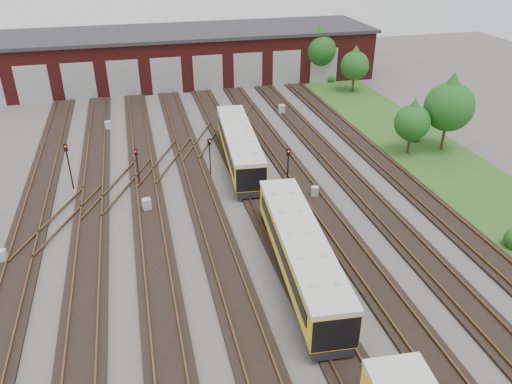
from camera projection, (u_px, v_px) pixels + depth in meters
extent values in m
plane|color=#484543|center=(250.00, 245.00, 32.03)|extent=(120.00, 120.00, 0.00)
cube|color=black|center=(16.00, 277.00, 28.95)|extent=(2.40, 70.00, 0.18)
cube|color=brown|center=(2.00, 277.00, 28.72)|extent=(0.10, 70.00, 0.15)
cube|color=brown|center=(29.00, 273.00, 29.03)|extent=(0.10, 70.00, 0.15)
cube|color=black|center=(88.00, 267.00, 29.82)|extent=(2.40, 70.00, 0.18)
cube|color=brown|center=(75.00, 267.00, 29.59)|extent=(0.10, 70.00, 0.15)
cube|color=brown|center=(100.00, 263.00, 29.90)|extent=(0.10, 70.00, 0.15)
cube|color=black|center=(155.00, 257.00, 30.69)|extent=(2.40, 70.00, 0.18)
cube|color=brown|center=(143.00, 257.00, 30.46)|extent=(0.10, 70.00, 0.15)
cube|color=brown|center=(167.00, 253.00, 30.77)|extent=(0.10, 70.00, 0.15)
cube|color=black|center=(219.00, 248.00, 31.56)|extent=(2.40, 70.00, 0.18)
cube|color=brown|center=(208.00, 248.00, 31.32)|extent=(0.10, 70.00, 0.15)
cube|color=brown|center=(230.00, 244.00, 31.63)|extent=(0.10, 70.00, 0.15)
cube|color=black|center=(280.00, 240.00, 32.42)|extent=(2.40, 70.00, 0.18)
cube|color=brown|center=(269.00, 239.00, 32.19)|extent=(0.10, 70.00, 0.15)
cube|color=brown|center=(290.00, 236.00, 32.50)|extent=(0.10, 70.00, 0.15)
cube|color=black|center=(337.00, 231.00, 33.29)|extent=(2.40, 70.00, 0.18)
cube|color=brown|center=(327.00, 231.00, 33.06)|extent=(0.10, 70.00, 0.15)
cube|color=brown|center=(347.00, 228.00, 33.37)|extent=(0.10, 70.00, 0.15)
cube|color=black|center=(392.00, 224.00, 34.16)|extent=(2.40, 70.00, 0.18)
cube|color=brown|center=(382.00, 223.00, 33.93)|extent=(0.10, 70.00, 0.15)
cube|color=brown|center=(401.00, 220.00, 34.24)|extent=(0.10, 70.00, 0.15)
cube|color=black|center=(443.00, 216.00, 35.03)|extent=(2.40, 70.00, 0.18)
cube|color=brown|center=(435.00, 215.00, 34.79)|extent=(0.10, 70.00, 0.15)
cube|color=brown|center=(453.00, 213.00, 35.11)|extent=(0.10, 70.00, 0.15)
cube|color=brown|center=(120.00, 186.00, 38.72)|extent=(5.40, 9.62, 0.15)
cube|color=brown|center=(167.00, 160.00, 43.00)|extent=(5.40, 9.62, 0.15)
cube|color=brown|center=(205.00, 139.00, 47.29)|extent=(5.40, 9.62, 0.15)
cube|color=brown|center=(61.00, 218.00, 34.43)|extent=(5.40, 9.62, 0.15)
cube|color=brown|center=(237.00, 121.00, 51.57)|extent=(5.40, 9.62, 0.15)
cube|color=#551715|center=(177.00, 57.00, 64.78)|extent=(50.00, 12.00, 6.00)
cube|color=#2B2B2E|center=(175.00, 32.00, 63.29)|extent=(51.00, 12.50, 0.40)
cube|color=#9B9DA0|center=(33.00, 85.00, 56.33)|extent=(3.60, 0.12, 4.40)
cube|color=#9B9DA0|center=(79.00, 82.00, 57.41)|extent=(3.60, 0.12, 4.40)
cube|color=#9B9DA0|center=(124.00, 79.00, 58.50)|extent=(3.60, 0.12, 4.40)
cube|color=#9B9DA0|center=(167.00, 76.00, 59.58)|extent=(3.60, 0.12, 4.40)
cube|color=#9B9DA0|center=(208.00, 73.00, 60.67)|extent=(3.60, 0.12, 4.40)
cube|color=#9B9DA0|center=(248.00, 71.00, 61.75)|extent=(3.60, 0.12, 4.40)
cube|color=#9B9DA0|center=(286.00, 68.00, 62.83)|extent=(3.60, 0.12, 4.40)
cube|color=#9B9DA0|center=(324.00, 66.00, 63.92)|extent=(3.60, 0.12, 4.40)
cube|color=#1F4A18|center=(429.00, 154.00, 44.68)|extent=(8.00, 55.00, 0.05)
cube|color=black|center=(299.00, 269.00, 28.83)|extent=(3.15, 13.44, 0.53)
cube|color=#F0AC0D|center=(300.00, 251.00, 28.24)|extent=(3.41, 13.46, 1.95)
cube|color=silver|center=(301.00, 235.00, 27.71)|extent=(3.50, 13.47, 0.27)
cube|color=black|center=(280.00, 250.00, 27.96)|extent=(1.03, 11.68, 0.75)
cube|color=black|center=(321.00, 246.00, 28.30)|extent=(1.03, 11.68, 0.75)
cube|color=black|center=(239.00, 158.00, 42.49)|extent=(3.15, 13.44, 0.53)
cube|color=#F0AC0D|center=(239.00, 145.00, 41.90)|extent=(3.41, 13.46, 1.95)
cube|color=silver|center=(239.00, 132.00, 41.38)|extent=(3.50, 13.47, 0.27)
cube|color=black|center=(225.00, 143.00, 41.63)|extent=(1.03, 11.68, 0.75)
cube|color=black|center=(253.00, 141.00, 41.97)|extent=(1.03, 11.68, 0.75)
cylinder|color=black|center=(70.00, 170.00, 38.14)|extent=(0.11, 0.11, 3.19)
cube|color=black|center=(66.00, 147.00, 37.25)|extent=(0.30, 0.21, 0.56)
sphere|color=red|center=(65.00, 147.00, 37.10)|extent=(0.14, 0.14, 0.14)
cylinder|color=black|center=(138.00, 171.00, 38.61)|extent=(0.09, 0.09, 2.68)
cube|color=black|center=(136.00, 152.00, 37.86)|extent=(0.25, 0.17, 0.46)
sphere|color=red|center=(136.00, 152.00, 37.74)|extent=(0.11, 0.11, 0.11)
cylinder|color=black|center=(288.00, 175.00, 37.40)|extent=(0.11, 0.11, 3.19)
cube|color=black|center=(288.00, 152.00, 36.51)|extent=(0.30, 0.21, 0.55)
sphere|color=red|center=(289.00, 151.00, 36.37)|extent=(0.13, 0.13, 0.13)
cylinder|color=black|center=(210.00, 160.00, 40.49)|extent=(0.10, 0.10, 2.63)
cube|color=black|center=(209.00, 142.00, 39.75)|extent=(0.30, 0.24, 0.51)
sphere|color=red|center=(209.00, 141.00, 39.61)|extent=(0.12, 0.12, 0.12)
cube|color=#AAADAF|center=(2.00, 256.00, 30.17)|extent=(0.57, 0.50, 0.89)
cube|color=#AAADAF|center=(108.00, 126.00, 49.65)|extent=(0.62, 0.53, 0.97)
cube|color=#AAADAF|center=(147.00, 205.00, 35.61)|extent=(0.68, 0.60, 0.98)
cube|color=#AAADAF|center=(282.00, 110.00, 53.81)|extent=(0.71, 0.61, 1.08)
cube|color=#AAADAF|center=(315.00, 192.00, 37.45)|extent=(0.67, 0.62, 0.88)
cylinder|color=#372B19|center=(318.00, 72.00, 65.23)|extent=(0.25, 0.25, 2.23)
sphere|color=#164513|center=(319.00, 49.00, 63.82)|extent=(4.34, 4.34, 4.34)
cone|color=#164513|center=(320.00, 37.00, 63.09)|extent=(3.72, 3.72, 3.10)
cylinder|color=#372B19|center=(353.00, 85.00, 61.00)|extent=(0.24, 0.24, 1.76)
sphere|color=#164513|center=(355.00, 66.00, 59.89)|extent=(3.42, 3.42, 3.42)
cone|color=#164513|center=(356.00, 55.00, 59.32)|extent=(2.93, 2.93, 2.44)
cylinder|color=#372B19|center=(443.00, 138.00, 45.11)|extent=(0.25, 0.25, 2.22)
sphere|color=#164513|center=(449.00, 107.00, 43.70)|extent=(4.32, 4.32, 4.32)
cone|color=#164513|center=(452.00, 90.00, 42.97)|extent=(3.71, 3.71, 3.09)
cylinder|color=#372B19|center=(409.00, 145.00, 44.44)|extent=(0.25, 0.25, 1.60)
sphere|color=#164513|center=(412.00, 123.00, 43.43)|extent=(3.12, 3.12, 3.12)
cone|color=#164513|center=(414.00, 111.00, 42.90)|extent=(2.67, 2.67, 2.23)
sphere|color=#164513|center=(414.00, 133.00, 47.33)|extent=(1.43, 1.43, 1.43)
sphere|color=#164513|center=(331.00, 77.00, 65.04)|extent=(1.17, 1.17, 1.17)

